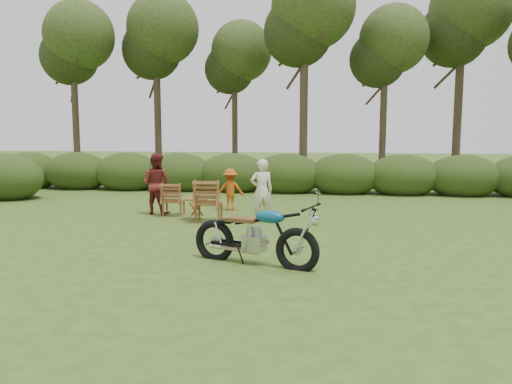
# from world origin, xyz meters

# --- Properties ---
(ground) EXTENTS (80.00, 80.00, 0.00)m
(ground) POSITION_xyz_m (0.00, 0.00, 0.00)
(ground) COLOR #314818
(ground) RESTS_ON ground
(tree_line) EXTENTS (22.52, 11.62, 8.14)m
(tree_line) POSITION_xyz_m (0.50, 9.74, 3.81)
(tree_line) COLOR #372B1E
(tree_line) RESTS_ON ground
(motorcycle) EXTENTS (2.31, 1.46, 1.24)m
(motorcycle) POSITION_xyz_m (0.20, -0.67, 0.00)
(motorcycle) COLOR #0E84B8
(motorcycle) RESTS_ON ground
(lawn_chair_right) EXTENTS (0.75, 0.75, 1.03)m
(lawn_chair_right) POSITION_xyz_m (-1.47, 3.06, 0.00)
(lawn_chair_right) COLOR brown
(lawn_chair_right) RESTS_ON ground
(lawn_chair_left) EXTENTS (0.62, 0.62, 0.86)m
(lawn_chair_left) POSITION_xyz_m (-2.59, 3.77, 0.00)
(lawn_chair_left) COLOR brown
(lawn_chair_left) RESTS_ON ground
(side_table) EXTENTS (0.54, 0.46, 0.54)m
(side_table) POSITION_xyz_m (-1.82, 3.18, 0.27)
(side_table) COLOR brown
(side_table) RESTS_ON ground
(cup) EXTENTS (0.16, 0.16, 0.11)m
(cup) POSITION_xyz_m (-1.83, 3.17, 0.60)
(cup) COLOR beige
(cup) RESTS_ON side_table
(adult_a) EXTENTS (0.65, 0.53, 1.53)m
(adult_a) POSITION_xyz_m (-0.18, 3.18, 0.00)
(adult_a) COLOR beige
(adult_a) RESTS_ON ground
(adult_b) EXTENTS (0.90, 0.77, 1.62)m
(adult_b) POSITION_xyz_m (-3.08, 3.87, 0.00)
(adult_b) COLOR maroon
(adult_b) RESTS_ON ground
(child) EXTENTS (0.83, 0.59, 1.16)m
(child) POSITION_xyz_m (-1.26, 4.76, 0.00)
(child) COLOR #B84D11
(child) RESTS_ON ground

